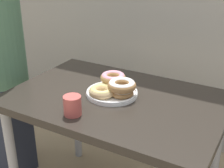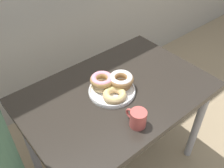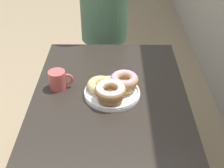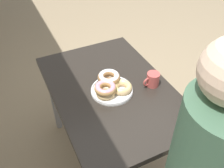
{
  "view_description": "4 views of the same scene",
  "coord_description": "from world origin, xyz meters",
  "views": [
    {
      "loc": [
        0.66,
        -0.95,
        1.4
      ],
      "look_at": [
        -0.03,
        0.27,
        0.77
      ],
      "focal_mm": 50.0,
      "sensor_mm": 36.0,
      "label": 1
    },
    {
      "loc": [
        -0.67,
        -0.51,
        1.65
      ],
      "look_at": [
        -0.03,
        0.27,
        0.77
      ],
      "focal_mm": 40.0,
      "sensor_mm": 36.0,
      "label": 2
    },
    {
      "loc": [
        1.12,
        0.28,
        1.57
      ],
      "look_at": [
        -0.03,
        0.27,
        0.77
      ],
      "focal_mm": 50.0,
      "sensor_mm": 36.0,
      "label": 3
    },
    {
      "loc": [
        -1.05,
        0.76,
        1.74
      ],
      "look_at": [
        -0.03,
        0.27,
        0.77
      ],
      "focal_mm": 40.0,
      "sensor_mm": 36.0,
      "label": 4
    }
  ],
  "objects": [
    {
      "name": "donut_plate",
      "position": [
        -0.02,
        0.27,
        0.76
      ],
      "size": [
        0.27,
        0.28,
        0.09
      ],
      "color": "white",
      "rests_on": "dining_table"
    },
    {
      "name": "ground_plane",
      "position": [
        0.0,
        0.0,
        0.0
      ],
      "size": [
        14.0,
        14.0,
        0.0
      ],
      "primitive_type": "plane",
      "color": "#937F60"
    },
    {
      "name": "dining_table",
      "position": [
        0.0,
        0.26,
        0.63
      ],
      "size": [
        1.05,
        0.71,
        0.71
      ],
      "color": "#28231E",
      "rests_on": "ground_plane"
    },
    {
      "name": "coffee_mug",
      "position": [
        -0.08,
        0.01,
        0.76
      ],
      "size": [
        0.08,
        0.12,
        0.09
      ],
      "color": "#B74C47",
      "rests_on": "dining_table"
    }
  ]
}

